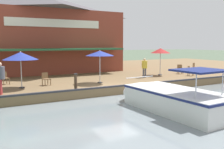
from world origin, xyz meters
TOP-DOWN VIEW (x-y plane):
  - ground_plane at (0.00, 0.00)m, footprint 220.00×220.00m
  - quay_deck at (-11.00, 0.00)m, footprint 22.00×56.00m
  - quay_edge_fender at (-0.10, 0.00)m, footprint 0.20×50.40m
  - waterfront_restaurant at (-13.13, -1.46)m, footprint 11.90×14.60m
  - patio_umbrella_by_entrance at (-2.09, -0.08)m, footprint 2.01×2.01m
  - patio_umbrella_far_corner at (-3.65, 6.61)m, footprint 1.75×1.75m
  - patio_umbrella_back_row at (-2.57, -5.30)m, footprint 2.14×2.14m
  - cafe_chair_far_corner_seat at (-3.56, 8.88)m, footprint 0.59×0.59m
  - cafe_chair_mid_patio at (-4.46, 11.76)m, footprint 0.57×0.57m
  - cafe_chair_back_row_seat at (-2.92, -3.70)m, footprint 0.53×0.53m
  - cafe_chair_facing_river at (-2.04, 8.61)m, footprint 0.59×0.59m
  - cafe_chair_beside_entrance at (-4.66, -6.11)m, footprint 0.56×0.56m
  - person_at_quay_edge at (-2.97, 4.41)m, footprint 0.45×0.45m
  - person_near_entrance at (-0.95, -6.64)m, footprint 0.50×0.50m
  - motorboat_outer_channel at (4.19, 0.73)m, footprint 6.58×2.73m
  - mooring_post at (-0.35, -2.54)m, footprint 0.22×0.22m

SIDE VIEW (x-z plane):
  - ground_plane at x=0.00m, z-range 0.00..0.00m
  - quay_deck at x=-11.00m, z-range 0.00..0.60m
  - quay_edge_fender at x=-0.10m, z-range 0.60..0.70m
  - motorboat_outer_channel at x=4.19m, z-range -0.42..1.75m
  - cafe_chair_far_corner_seat at x=-3.56m, z-range 0.65..1.50m
  - cafe_chair_mid_patio at x=-4.46m, z-range 0.65..1.50m
  - cafe_chair_back_row_seat at x=-2.92m, z-range 0.65..1.50m
  - cafe_chair_facing_river at x=-2.04m, z-range 0.65..1.50m
  - cafe_chair_beside_entrance at x=-4.66m, z-range 0.65..1.50m
  - mooring_post at x=-0.35m, z-range 0.61..1.60m
  - person_at_quay_edge at x=-2.97m, z-range 0.79..2.38m
  - person_near_entrance at x=-0.95m, z-range 0.84..2.61m
  - patio_umbrella_back_row at x=-2.57m, z-range 1.47..3.77m
  - patio_umbrella_by_entrance at x=-2.09m, z-range 1.54..3.86m
  - patio_umbrella_far_corner at x=-3.65m, z-range 1.55..3.97m
  - waterfront_restaurant at x=-13.13m, z-range 0.67..8.60m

